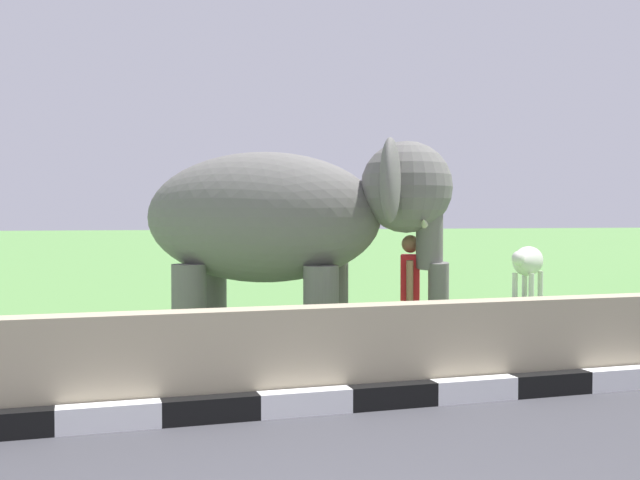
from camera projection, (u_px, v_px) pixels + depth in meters
name	position (u px, v px, depth m)	size (l,w,h in m)	color
striped_curb	(161.00, 414.00, 6.88)	(16.20, 0.20, 0.24)	white
barrier_parapet	(390.00, 352.00, 7.85)	(28.00, 0.36, 1.00)	tan
elephant	(290.00, 220.00, 9.91)	(3.99, 3.34, 2.85)	slate
person_handler	(410.00, 291.00, 9.92)	(0.39, 0.64, 1.66)	navy
cow_near	(528.00, 262.00, 17.20)	(1.64, 1.62, 1.23)	beige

